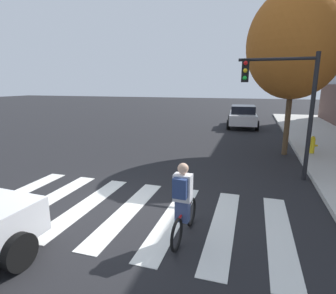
# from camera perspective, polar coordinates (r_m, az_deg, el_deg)

# --- Properties ---
(ground_plane) EXTENTS (120.00, 120.00, 0.00)m
(ground_plane) POSITION_cam_1_polar(r_m,az_deg,el_deg) (7.55, -12.08, -12.47)
(ground_plane) COLOR black
(crosswalk_stripes) EXTENTS (7.87, 3.86, 0.01)m
(crosswalk_stripes) POSITION_cam_1_polar(r_m,az_deg,el_deg) (7.32, -8.46, -13.09)
(crosswalk_stripes) COLOR silver
(crosswalk_stripes) RESTS_ON ground
(sedan_mid) EXTENTS (2.42, 4.82, 1.63)m
(sedan_mid) POSITION_cam_1_polar(r_m,az_deg,el_deg) (21.74, 15.33, 6.28)
(sedan_mid) COLOR silver
(sedan_mid) RESTS_ON ground
(cyclist) EXTENTS (0.37, 1.71, 1.69)m
(cyclist) POSITION_cam_1_polar(r_m,az_deg,el_deg) (5.71, 3.18, -11.47)
(cyclist) COLOR black
(cyclist) RESTS_ON ground
(traffic_light_near) EXTENTS (2.47, 0.28, 4.20)m
(traffic_light_near) POSITION_cam_1_polar(r_m,az_deg,el_deg) (9.93, 23.35, 9.94)
(traffic_light_near) COLOR black
(traffic_light_near) RESTS_ON ground
(fire_hydrant) EXTENTS (0.33, 0.22, 0.78)m
(fire_hydrant) POSITION_cam_1_polar(r_m,az_deg,el_deg) (13.96, 27.91, 0.41)
(fire_hydrant) COLOR gold
(fire_hydrant) RESTS_ON sidewalk
(street_tree_near) EXTENTS (4.05, 4.05, 7.21)m
(street_tree_near) POSITION_cam_1_polar(r_m,az_deg,el_deg) (13.63, 24.96, 18.84)
(street_tree_near) COLOR #4C3823
(street_tree_near) RESTS_ON ground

